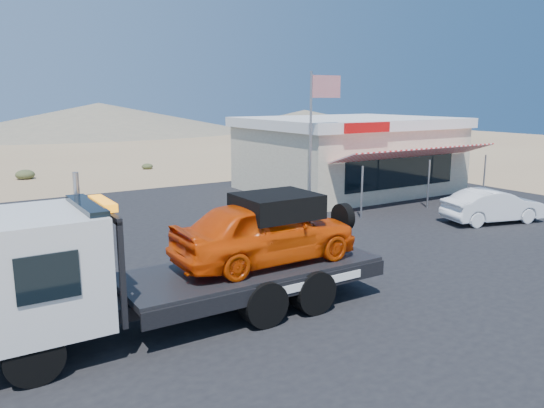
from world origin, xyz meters
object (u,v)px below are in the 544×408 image
object	(u,v)px
jerky_store	(348,154)
white_sedan	(493,206)
flagpole	(315,128)
tow_truck	(185,254)

from	to	relation	value
jerky_store	white_sedan	bearing A→B (deg)	-90.00
jerky_store	flagpole	world-z (taller)	flagpole
jerky_store	flagpole	distance (m)	7.36
tow_truck	white_sedan	size ratio (longest dim) A/B	2.19
white_sedan	jerky_store	xyz separation A→B (m)	(0.00, 9.06, 1.30)
tow_truck	flagpole	size ratio (longest dim) A/B	1.50
jerky_store	flagpole	bearing A→B (deg)	-141.21
white_sedan	flagpole	world-z (taller)	flagpole
white_sedan	jerky_store	bearing A→B (deg)	15.06
tow_truck	white_sedan	xyz separation A→B (m)	(14.33, 2.40, -0.92)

